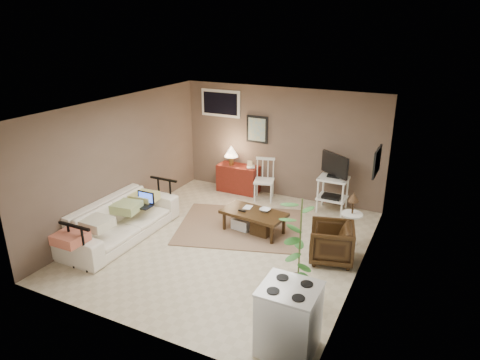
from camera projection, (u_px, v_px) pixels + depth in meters
The scene contains 20 objects.
floor at pixel (227, 243), 7.52m from camera, with size 5.00×5.00×0.00m, color #C1B293.
art_back at pixel (257, 129), 9.32m from camera, with size 0.50×0.03×0.60m, color black.
art_right at pixel (377, 162), 6.95m from camera, with size 0.03×0.60×0.45m, color black.
window at pixel (221, 103), 9.52m from camera, with size 0.96×0.03×0.60m, color white.
rug at pixel (240, 226), 8.11m from camera, with size 2.27×1.81×0.02m, color #7B6047.
coffee_table at pixel (253, 220), 7.82m from camera, with size 1.22×0.73×0.44m.
sofa at pixel (120, 214), 7.57m from camera, with size 2.33×0.68×0.91m, color white.
sofa_pillows at pixel (112, 215), 7.28m from camera, with size 0.45×2.22×0.16m, color beige, non-canonical shape.
sofa_end_rails at pixel (127, 219), 7.53m from camera, with size 0.63×2.33×0.78m, color black, non-canonical shape.
laptop at pixel (144, 201), 7.77m from camera, with size 0.36×0.26×0.24m.
red_console at pixel (238, 176), 9.69m from camera, with size 0.93×0.41×1.08m.
spindle_chair at pixel (264, 181), 9.24m from camera, with size 0.51×0.51×0.91m.
tv_stand at pixel (333, 182), 8.57m from camera, with size 0.63×0.47×1.22m.
side_table at pixel (352, 213), 7.29m from camera, with size 0.36×0.36×0.97m.
armchair at pixel (331, 241), 6.87m from camera, with size 0.68×0.63×0.70m, color black.
potted_plant at pixel (300, 247), 5.73m from camera, with size 0.39×0.39×1.55m.
stove at pixel (289, 319), 4.94m from camera, with size 0.66×0.62×0.86m.
bowl at pixel (265, 206), 7.75m from camera, with size 0.19×0.05×0.19m, color #33210D.
book_table at pixel (244, 202), 7.92m from camera, with size 0.14×0.01×0.20m, color #33210D.
book_console at pixel (247, 162), 9.45m from camera, with size 0.18×0.02×0.24m, color #33210D.
Camera 1 is at (3.15, -5.88, 3.66)m, focal length 32.00 mm.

